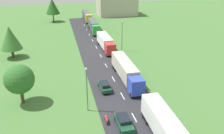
# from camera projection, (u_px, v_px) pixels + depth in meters

# --- Properties ---
(road) EXTENTS (10.00, 140.00, 0.06)m
(road) POSITION_uv_depth(u_px,v_px,m) (123.00, 98.00, 41.02)
(road) COLOR #2B2B30
(road) RESTS_ON ground
(lane_marking_centre) EXTENTS (0.16, 121.13, 0.01)m
(lane_marking_centre) POSITION_uv_depth(u_px,v_px,m) (129.00, 107.00, 38.19)
(lane_marking_centre) COLOR white
(lane_marking_centre) RESTS_ON road
(truck_lead) EXTENTS (2.85, 13.95, 3.67)m
(truck_lead) POSITION_uv_depth(u_px,v_px,m) (168.00, 131.00, 29.51)
(truck_lead) COLOR green
(truck_lead) RESTS_ON road
(truck_second) EXTENTS (2.52, 14.72, 3.68)m
(truck_second) POSITION_uv_depth(u_px,v_px,m) (126.00, 70.00, 46.53)
(truck_second) COLOR blue
(truck_second) RESTS_ON road
(truck_third) EXTENTS (2.75, 12.70, 3.53)m
(truck_third) POSITION_uv_depth(u_px,v_px,m) (106.00, 42.00, 64.10)
(truck_third) COLOR red
(truck_third) RESTS_ON road
(truck_fourth) EXTENTS (2.79, 13.71, 3.61)m
(truck_fourth) POSITION_uv_depth(u_px,v_px,m) (94.00, 26.00, 81.58)
(truck_fourth) COLOR green
(truck_fourth) RESTS_ON road
(truck_fifth) EXTENTS (2.62, 14.48, 3.53)m
(truck_fifth) POSITION_uv_depth(u_px,v_px,m) (87.00, 16.00, 98.30)
(truck_fifth) COLOR yellow
(truck_fifth) RESTS_ON road
(car_second) EXTENTS (2.00, 4.45, 1.50)m
(car_second) POSITION_uv_depth(u_px,v_px,m) (124.00, 122.00, 33.33)
(car_second) COLOR #19472D
(car_second) RESTS_ON road
(car_third) EXTENTS (1.88, 4.56, 1.50)m
(car_third) POSITION_uv_depth(u_px,v_px,m) (104.00, 86.00, 43.34)
(car_third) COLOR #19472D
(car_third) RESTS_ON road
(motorcycle_courier) EXTENTS (0.28, 1.94, 0.91)m
(motorcycle_courier) POSITION_uv_depth(u_px,v_px,m) (106.00, 119.00, 34.42)
(motorcycle_courier) COLOR black
(motorcycle_courier) RESTS_ON road
(lamppost_second) EXTENTS (0.36, 0.36, 7.41)m
(lamppost_second) POSITION_uv_depth(u_px,v_px,m) (87.00, 87.00, 35.80)
(lamppost_second) COLOR slate
(lamppost_second) RESTS_ON ground
(lamppost_third) EXTENTS (0.36, 0.36, 8.14)m
(lamppost_third) POSITION_uv_depth(u_px,v_px,m) (122.00, 34.00, 62.01)
(lamppost_third) COLOR slate
(lamppost_third) RESTS_ON ground
(tree_oak) EXTENTS (5.58, 5.58, 9.33)m
(tree_oak) POSITION_uv_depth(u_px,v_px,m) (52.00, 6.00, 94.64)
(tree_oak) COLOR #513823
(tree_oak) RESTS_ON ground
(tree_birch) EXTENTS (5.21, 5.21, 7.95)m
(tree_birch) POSITION_uv_depth(u_px,v_px,m) (10.00, 38.00, 57.16)
(tree_birch) COLOR #513823
(tree_birch) RESTS_ON ground
(tree_maple) EXTENTS (4.83, 4.83, 6.77)m
(tree_maple) POSITION_uv_depth(u_px,v_px,m) (19.00, 79.00, 37.91)
(tree_maple) COLOR #513823
(tree_maple) RESTS_ON ground
(distant_building) EXTENTS (17.17, 12.46, 9.25)m
(distant_building) POSITION_uv_depth(u_px,v_px,m) (117.00, 5.00, 109.19)
(distant_building) COLOR #B2A899
(distant_building) RESTS_ON ground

